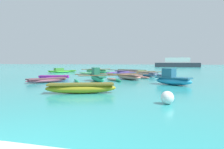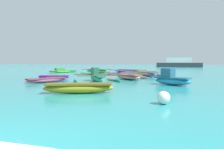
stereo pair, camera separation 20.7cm
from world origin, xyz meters
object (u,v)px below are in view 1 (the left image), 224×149
at_px(moored_boat_3, 129,77).
at_px(moored_boat_8, 97,77).
at_px(distant_ferry, 177,63).
at_px(moored_boat_7, 54,77).
at_px(moored_boat_0, 172,79).
at_px(mooring_buoy_0, 167,98).
at_px(moored_boat_9, 47,80).
at_px(moored_boat_6, 62,71).
at_px(moored_boat_10, 96,71).
at_px(moored_boat_5, 147,74).
at_px(moored_boat_2, 81,88).
at_px(moored_boat_1, 141,71).
at_px(moored_boat_4, 127,72).

relative_size(moored_boat_3, moored_boat_8, 0.95).
bearing_deg(distant_ferry, moored_boat_7, -105.36).
bearing_deg(moored_boat_0, mooring_buoy_0, -65.63).
bearing_deg(distant_ferry, moored_boat_3, -98.05).
height_order(moored_boat_0, mooring_buoy_0, moored_boat_0).
relative_size(moored_boat_7, moored_boat_9, 0.94).
bearing_deg(moored_boat_6, moored_boat_10, -58.60).
height_order(moored_boat_6, moored_boat_10, moored_boat_6).
bearing_deg(moored_boat_5, moored_boat_9, -73.66).
bearing_deg(distant_ferry, moored_boat_0, -93.63).
relative_size(moored_boat_6, moored_boat_10, 0.83).
bearing_deg(moored_boat_6, moored_boat_7, -117.22).
bearing_deg(moored_boat_2, moored_boat_5, 60.30).
xyz_separation_m(moored_boat_1, moored_boat_9, (-4.81, -15.31, 0.01)).
height_order(moored_boat_4, moored_boat_9, moored_boat_4).
distance_m(moored_boat_7, mooring_buoy_0, 12.08).
height_order(moored_boat_4, mooring_buoy_0, moored_boat_4).
height_order(moored_boat_9, moored_boat_10, moored_boat_10).
xyz_separation_m(moored_boat_7, mooring_buoy_0, (9.06, -8.00, 0.05)).
xyz_separation_m(moored_boat_0, moored_boat_10, (-8.93, 11.29, -0.10)).
distance_m(moored_boat_9, moored_boat_10, 11.98).
distance_m(moored_boat_6, distant_ferry, 39.41).
xyz_separation_m(moored_boat_0, moored_boat_5, (-2.21, 7.20, -0.14)).
distance_m(moored_boat_0, mooring_buoy_0, 6.01).
bearing_deg(moored_boat_1, moored_boat_4, -166.39).
height_order(moored_boat_7, moored_boat_9, moored_boat_9).
bearing_deg(moored_boat_7, mooring_buoy_0, -59.24).
xyz_separation_m(moored_boat_4, moored_boat_7, (-4.65, -8.38, -0.07)).
relative_size(moored_boat_2, moored_boat_4, 0.62).
xyz_separation_m(moored_boat_6, moored_boat_9, (5.76, -12.50, -0.03)).
bearing_deg(moored_boat_8, distant_ferry, 137.93).
xyz_separation_m(moored_boat_4, moored_boat_5, (2.58, -3.18, -0.02)).
distance_m(moored_boat_6, moored_boat_9, 13.76).
bearing_deg(mooring_buoy_0, moored_boat_8, 125.58).
distance_m(moored_boat_4, moored_boat_5, 4.09).
relative_size(moored_boat_5, moored_boat_8, 1.06).
height_order(moored_boat_10, distant_ferry, distant_ferry).
bearing_deg(moored_boat_5, distant_ferry, 136.97).
xyz_separation_m(mooring_buoy_0, distant_ferry, (3.38, 53.29, 0.88)).
xyz_separation_m(moored_boat_3, moored_boat_9, (-5.11, -3.67, -0.05)).
bearing_deg(mooring_buoy_0, moored_boat_4, 105.06).
relative_size(moored_boat_9, moored_boat_10, 0.63).
distance_m(moored_boat_1, mooring_buoy_0, 20.87).
xyz_separation_m(moored_boat_1, moored_boat_2, (-0.57, -19.20, 0.09)).
bearing_deg(moored_boat_10, moored_boat_8, -50.06).
xyz_separation_m(moored_boat_5, distant_ferry, (5.21, 40.10, 0.88)).
bearing_deg(moored_boat_9, moored_boat_7, 54.41).
height_order(moored_boat_7, moored_boat_10, moored_boat_10).
bearing_deg(moored_boat_1, mooring_buoy_0, -141.59).
bearing_deg(moored_boat_0, moored_boat_2, -104.09).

